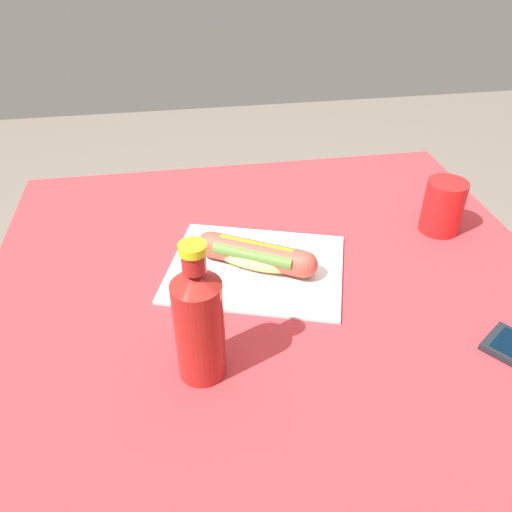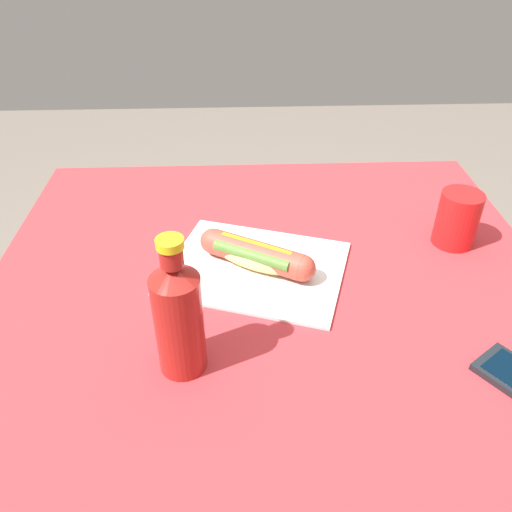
% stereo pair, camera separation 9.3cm
% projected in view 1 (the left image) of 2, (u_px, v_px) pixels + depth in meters
% --- Properties ---
extents(ground_plane, '(6.00, 6.00, 0.00)m').
position_uv_depth(ground_plane, '(269.00, 509.00, 1.34)').
color(ground_plane, '#6B6056').
rests_on(ground_plane, ground).
extents(dining_table, '(1.01, 0.98, 0.75)m').
position_uv_depth(dining_table, '(274.00, 341.00, 0.98)').
color(dining_table, brown).
rests_on(dining_table, ground).
extents(paper_wrapper, '(0.37, 0.33, 0.01)m').
position_uv_depth(paper_wrapper, '(256.00, 268.00, 0.94)').
color(paper_wrapper, silver).
rests_on(paper_wrapper, dining_table).
extents(hot_dog, '(0.20, 0.14, 0.05)m').
position_uv_depth(hot_dog, '(256.00, 255.00, 0.92)').
color(hot_dog, '#E5BC75').
rests_on(hot_dog, paper_wrapper).
extents(soda_bottle, '(0.07, 0.07, 0.22)m').
position_uv_depth(soda_bottle, '(199.00, 321.00, 0.69)').
color(soda_bottle, maroon).
rests_on(soda_bottle, dining_table).
extents(drinking_cup, '(0.08, 0.08, 0.11)m').
position_uv_depth(drinking_cup, '(443.00, 206.00, 1.02)').
color(drinking_cup, red).
rests_on(drinking_cup, dining_table).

